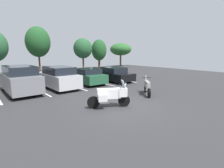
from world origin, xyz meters
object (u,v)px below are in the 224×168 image
Objects in this scene: motorcycle_touring at (111,95)px; car_green at (87,76)px; car_black at (113,74)px; motorcycle_second at (147,87)px; car_silver at (58,78)px; car_grey at (20,79)px.

motorcycle_touring is 0.48× the size of car_green.
motorcycle_second is at bearing -106.57° from car_black.
motorcycle_second is 6.22m from car_green.
car_silver is at bearing 122.97° from motorcycle_second.
car_grey is at bearing 113.67° from motorcycle_touring.
motorcycle_second is at bearing 8.58° from motorcycle_touring.
car_grey is 1.04× the size of car_silver.
car_black is at bearing 73.43° from motorcycle_second.
car_black is (5.39, 6.36, 0.01)m from motorcycle_touring.
car_silver reaches higher than motorcycle_touring.
car_grey is 8.33m from car_black.
car_grey is (-2.93, 6.68, 0.29)m from motorcycle_touring.
car_green is 2.83m from car_black.
motorcycle_second is at bearing -42.93° from car_grey.
car_grey reaches higher than motorcycle_second.
car_grey is at bearing 179.90° from car_green.
car_grey is at bearing 137.07° from motorcycle_second.
car_silver is (2.73, -0.18, -0.10)m from car_grey.
car_grey reaches higher than motorcycle_touring.
car_grey reaches higher than car_green.
car_green is (2.77, 0.17, -0.16)m from car_silver.
motorcycle_touring is at bearing -130.29° from car_black.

